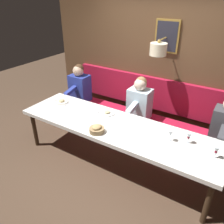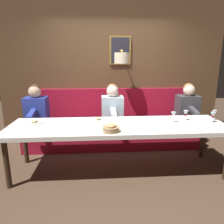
# 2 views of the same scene
# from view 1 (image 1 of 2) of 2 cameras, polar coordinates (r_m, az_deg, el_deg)

# --- Properties ---
(ground_plane) EXTENTS (12.00, 12.00, 0.00)m
(ground_plane) POSITION_cam_1_polar(r_m,az_deg,el_deg) (3.91, 0.82, -12.63)
(ground_plane) COLOR #4C3828
(dining_table) EXTENTS (0.90, 3.20, 0.74)m
(dining_table) POSITION_cam_1_polar(r_m,az_deg,el_deg) (3.49, 0.90, -4.14)
(dining_table) COLOR silver
(dining_table) RESTS_ON ground_plane
(banquette_bench) EXTENTS (0.52, 3.40, 0.45)m
(banquette_bench) POSITION_cam_1_polar(r_m,az_deg,el_deg) (4.41, 6.93, -3.88)
(banquette_bench) COLOR maroon
(banquette_bench) RESTS_ON ground_plane
(back_wall_panel) EXTENTS (0.59, 4.60, 2.90)m
(back_wall_panel) POSITION_cam_1_polar(r_m,az_deg,el_deg) (4.43, 11.18, 12.13)
(back_wall_panel) COLOR brown
(back_wall_panel) RESTS_ON ground_plane
(diner_near) EXTENTS (0.60, 0.40, 0.79)m
(diner_near) POSITION_cam_1_polar(r_m,az_deg,el_deg) (4.13, 6.96, 3.13)
(diner_near) COLOR silver
(diner_near) RESTS_ON banquette_bench
(diner_middle) EXTENTS (0.60, 0.40, 0.79)m
(diner_middle) POSITION_cam_1_polar(r_m,az_deg,el_deg) (4.84, -8.19, 6.91)
(diner_middle) COLOR #283893
(diner_middle) RESTS_ON banquette_bench
(place_setting_0) EXTENTS (0.24, 0.32, 0.05)m
(place_setting_0) POSITION_cam_1_polar(r_m,az_deg,el_deg) (4.27, -12.55, 2.60)
(place_setting_0) COLOR silver
(place_setting_0) RESTS_ON dining_table
(place_setting_1) EXTENTS (0.24, 0.32, 0.05)m
(place_setting_1) POSITION_cam_1_polar(r_m,az_deg,el_deg) (3.77, -1.21, -0.25)
(place_setting_1) COLOR white
(place_setting_1) RESTS_ON dining_table
(wine_glass_0) EXTENTS (0.07, 0.07, 0.16)m
(wine_glass_0) POSITION_cam_1_polar(r_m,az_deg,el_deg) (3.19, 18.77, -5.70)
(wine_glass_0) COLOR silver
(wine_glass_0) RESTS_ON dining_table
(wine_glass_1) EXTENTS (0.07, 0.07, 0.16)m
(wine_glass_1) POSITION_cam_1_polar(r_m,az_deg,el_deg) (3.17, 14.50, -5.26)
(wine_glass_1) COLOR silver
(wine_glass_1) RESTS_ON dining_table
(wine_glass_2) EXTENTS (0.07, 0.07, 0.16)m
(wine_glass_2) POSITION_cam_1_polar(r_m,az_deg,el_deg) (3.05, 24.79, -8.72)
(wine_glass_2) COLOR silver
(wine_glass_2) RESTS_ON dining_table
(bread_bowl) EXTENTS (0.22, 0.22, 0.12)m
(bread_bowl) POSITION_cam_1_polar(r_m,az_deg,el_deg) (3.29, -3.85, -4.34)
(bread_bowl) COLOR #9E7F56
(bread_bowl) RESTS_ON dining_table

